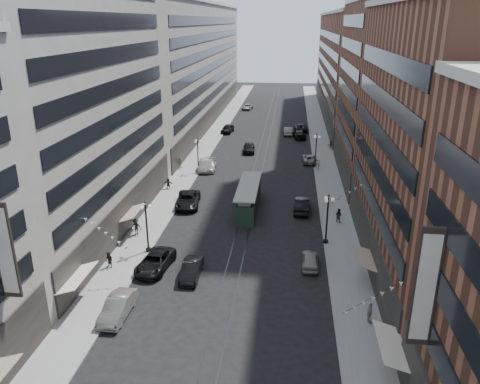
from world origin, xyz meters
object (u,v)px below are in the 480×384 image
at_px(lamppost_sw_mid, 198,154).
at_px(car_2, 155,262).
at_px(lamppost_sw_far, 147,225).
at_px(pedestrian_6, 180,162).
at_px(car_extra_2, 247,107).
at_px(car_11, 310,159).
at_px(pedestrian_8, 318,164).
at_px(car_5, 191,270).
at_px(car_extra_1, 205,165).
at_px(car_4, 310,260).
at_px(car_12, 299,134).
at_px(car_13, 249,148).
at_px(pedestrian_extra_0, 136,227).
at_px(car_10, 302,205).
at_px(lamppost_se_mid, 316,149).
at_px(pedestrian_9, 331,145).
at_px(streetcar, 248,198).
at_px(car_1, 118,307).
at_px(car_8, 209,166).
at_px(car_extra_0, 301,128).
at_px(car_7, 188,200).
at_px(lamppost_se_far, 327,217).
at_px(pedestrian_4, 370,313).
at_px(pedestrian_7, 338,215).
at_px(pedestrian_5, 168,183).
at_px(car_14, 288,131).
at_px(car_9, 228,129).
at_px(pedestrian_2, 109,260).

relative_size(lamppost_sw_mid, car_2, 0.97).
distance_m(lamppost_sw_far, pedestrian_6, 29.10).
relative_size(pedestrian_6, car_extra_2, 0.38).
height_order(car_11, pedestrian_8, pedestrian_8).
distance_m(car_5, car_extra_1, 33.17).
height_order(car_4, car_12, car_12).
bearing_deg(car_13, car_extra_1, -121.50).
xyz_separation_m(lamppost_sw_mid, car_5, (5.48, -31.40, -2.32)).
bearing_deg(pedestrian_extra_0, car_10, 31.84).
relative_size(lamppost_se_mid, pedestrian_9, 3.48).
height_order(streetcar, car_10, streetcar).
distance_m(lamppost_sw_far, car_5, 7.40).
bearing_deg(lamppost_se_mid, car_extra_1, -168.57).
height_order(car_5, car_11, car_5).
bearing_deg(car_1, pedestrian_8, 68.09).
bearing_deg(car_8, car_2, -95.36).
relative_size(car_4, pedestrian_extra_0, 2.16).
height_order(lamppost_se_mid, pedestrian_extra_0, lamppost_se_mid).
xyz_separation_m(pedestrian_8, car_extra_0, (-2.27, 28.11, -0.24)).
bearing_deg(car_5, pedestrian_6, 103.55).
relative_size(car_4, car_7, 0.67).
height_order(lamppost_se_far, car_7, lamppost_se_far).
xyz_separation_m(lamppost_se_far, car_2, (-16.72, -7.32, -2.31)).
relative_size(lamppost_se_far, car_2, 0.97).
xyz_separation_m(lamppost_se_far, pedestrian_4, (2.52, -13.97, -2.07)).
bearing_deg(car_1, car_12, 77.96).
bearing_deg(pedestrian_7, car_12, -47.40).
bearing_deg(pedestrian_5, car_10, -12.59).
bearing_deg(car_extra_1, car_8, 17.75).
relative_size(lamppost_se_far, car_12, 0.97).
relative_size(pedestrian_5, pedestrian_8, 0.84).
bearing_deg(pedestrian_4, car_extra_0, 0.76).
distance_m(pedestrian_4, car_11, 44.82).
xyz_separation_m(car_1, car_5, (4.68, 6.73, -0.05)).
xyz_separation_m(car_4, car_12, (-0.57, 53.39, 0.11)).
distance_m(car_14, car_extra_1, 29.37).
distance_m(car_5, car_10, 20.27).
bearing_deg(car_extra_0, car_9, 9.74).
xyz_separation_m(car_1, car_8, (0.61, 39.80, -0.06)).
distance_m(car_4, car_12, 53.40).
bearing_deg(pedestrian_extra_0, pedestrian_2, -86.51).
bearing_deg(car_12, car_2, 68.14).
relative_size(pedestrian_7, car_extra_0, 0.28).
distance_m(pedestrian_2, car_9, 59.30).
bearing_deg(car_extra_2, pedestrian_extra_0, -86.86).
xyz_separation_m(car_9, pedestrian_extra_0, (-3.28, -51.71, 0.23)).
height_order(car_11, car_12, car_12).
relative_size(car_9, car_extra_1, 1.01).
relative_size(lamppost_sw_mid, car_7, 0.89).
xyz_separation_m(streetcar, car_11, (8.40, 21.81, -0.78)).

